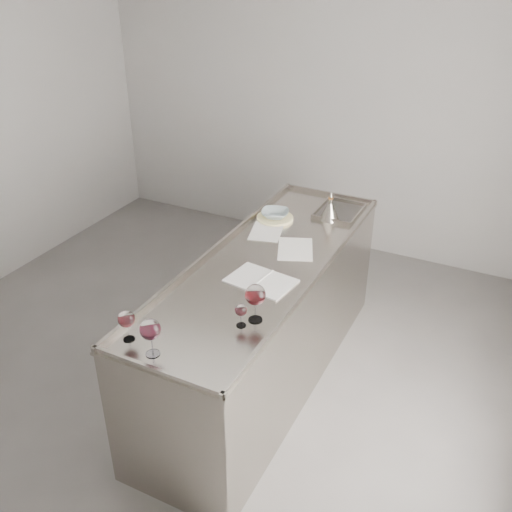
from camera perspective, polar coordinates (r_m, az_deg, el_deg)
The scene contains 12 objects.
room_shell at distance 3.43m, azimuth -8.84°, elevation 5.77°, with size 4.54×5.04×2.84m.
counter at distance 3.89m, azimuth 0.86°, elevation -6.56°, with size 0.77×2.42×0.97m.
wine_glass_left at distance 2.96m, azimuth -12.83°, elevation -6.24°, with size 0.09×0.09×0.17m.
wine_glass_middle at distance 2.82m, azimuth -10.52°, elevation -7.32°, with size 0.10×0.10×0.21m.
wine_glass_right at distance 3.01m, azimuth -0.06°, elevation -3.99°, with size 0.11×0.11×0.22m.
wine_glass_small at distance 3.00m, azimuth -1.52°, elevation -5.49°, with size 0.07×0.07×0.13m.
notebook at distance 3.42m, azimuth 0.49°, elevation -2.49°, with size 0.42×0.32×0.02m.
loose_paper_top at distance 3.78m, azimuth 3.95°, elevation 0.70°, with size 0.23×0.32×0.00m, color silver.
loose_paper_under at distance 4.00m, azimuth 1.03°, elevation 2.47°, with size 0.21×0.30×0.00m, color silver.
trivet at distance 4.18m, azimuth 1.91°, elevation 3.82°, with size 0.27×0.27×0.02m, color beige.
ceramic_bowl at distance 4.17m, azimuth 1.92°, elevation 4.24°, with size 0.20×0.20×0.05m, color gray.
wine_funnel at distance 4.20m, azimuth 7.40°, elevation 4.51°, with size 0.15×0.15×0.22m.
Camera 1 is at (1.86, -2.54, 2.75)m, focal length 40.00 mm.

